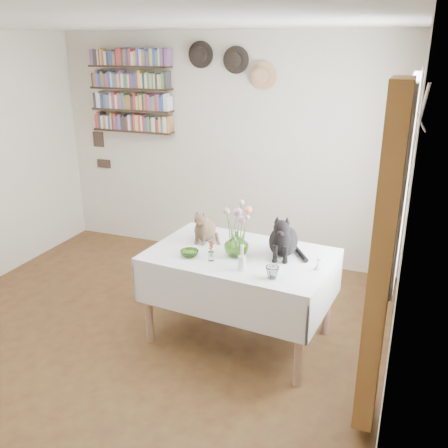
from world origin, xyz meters
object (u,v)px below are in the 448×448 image
at_px(bookshelf_unit, 131,92).
at_px(flower_vase, 236,244).
at_px(tabby_cat, 205,224).
at_px(dining_table, 240,275).
at_px(black_cat, 284,233).

bearing_deg(bookshelf_unit, flower_vase, -41.36).
bearing_deg(bookshelf_unit, tabby_cat, -43.29).
distance_m(dining_table, tabby_cat, 0.54).
bearing_deg(black_cat, tabby_cat, 166.96).
xyz_separation_m(tabby_cat, black_cat, (0.71, -0.08, 0.04)).
height_order(tabby_cat, black_cat, black_cat).
bearing_deg(tabby_cat, bookshelf_unit, 135.56).
bearing_deg(dining_table, bookshelf_unit, 139.67).
distance_m(flower_vase, bookshelf_unit, 2.68).
bearing_deg(black_cat, dining_table, -169.25).
bearing_deg(flower_vase, dining_table, 71.51).
relative_size(dining_table, tabby_cat, 5.26).
height_order(tabby_cat, bookshelf_unit, bookshelf_unit).
xyz_separation_m(dining_table, bookshelf_unit, (-1.90, 1.61, 1.26)).
distance_m(tabby_cat, black_cat, 0.71).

